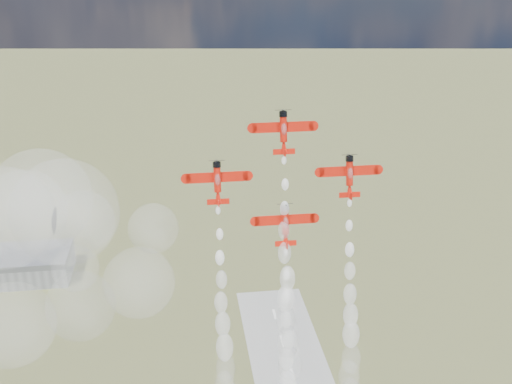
{
  "coord_description": "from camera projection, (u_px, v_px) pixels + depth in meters",
  "views": [
    {
      "loc": [
        -38.97,
        -94.09,
        150.39
      ],
      "look_at": [
        -23.23,
        21.33,
        103.55
      ],
      "focal_mm": 42.0,
      "sensor_mm": 36.0,
      "label": 1
    }
  ],
  "objects": [
    {
      "name": "smoke_trail_right",
      "position": [
        350.0,
        359.0,
        134.8
      ],
      "size": [
        5.31,
        11.81,
        47.46
      ],
      "color": "white",
      "rests_on": "plane_right"
    },
    {
      "name": "plane_left",
      "position": [
        217.0,
        182.0,
        123.46
      ],
      "size": [
        12.85,
        4.47,
        9.08
      ],
      "rotation": [
        1.37,
        0.0,
        0.0
      ],
      "color": "red",
      "rests_on": "ground"
    },
    {
      "name": "plane_slot",
      "position": [
        285.0,
        224.0,
        126.99
      ],
      "size": [
        12.85,
        4.47,
        9.08
      ],
      "rotation": [
        1.37,
        0.0,
        0.0
      ],
      "color": "red",
      "rests_on": "ground"
    },
    {
      "name": "drifted_smoke_cloud",
      "position": [
        48.0,
        240.0,
        122.09
      ],
      "size": [
        48.59,
        40.01,
        47.33
      ],
      "color": "white",
      "rests_on": "ground"
    },
    {
      "name": "smoke_trail_lead",
      "position": [
        287.0,
        324.0,
        130.88
      ],
      "size": [
        5.46,
        12.56,
        47.84
      ],
      "color": "white",
      "rests_on": "plane_lead"
    },
    {
      "name": "plane_lead",
      "position": [
        284.0,
        131.0,
        123.45
      ],
      "size": [
        12.85,
        4.47,
        9.08
      ],
      "rotation": [
        1.37,
        0.0,
        0.0
      ],
      "color": "red",
      "rests_on": "ground"
    },
    {
      "name": "plane_right",
      "position": [
        350.0,
        175.0,
        126.99
      ],
      "size": [
        12.85,
        4.47,
        9.08
      ],
      "rotation": [
        1.37,
        0.0,
        0.0
      ],
      "color": "red",
      "rests_on": "ground"
    },
    {
      "name": "hangar",
      "position": [
        19.0,
        265.0,
        295.49
      ],
      "size": [
        50.0,
        28.0,
        13.0
      ],
      "color": "gray",
      "rests_on": "ground"
    },
    {
      "name": "smoke_trail_left",
      "position": [
        225.0,
        370.0,
        131.16
      ],
      "size": [
        5.21,
        11.72,
        47.1
      ],
      "color": "white",
      "rests_on": "plane_left"
    }
  ]
}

